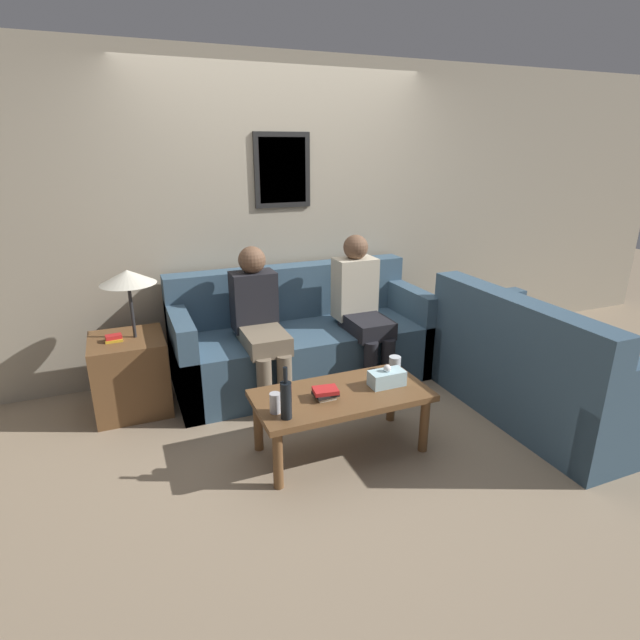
# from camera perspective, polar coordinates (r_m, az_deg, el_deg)

# --- Properties ---
(ground_plane) EXTENTS (16.00, 16.00, 0.00)m
(ground_plane) POSITION_cam_1_polar(r_m,az_deg,el_deg) (3.93, 0.54, -9.46)
(ground_plane) COLOR gray
(wall_back) EXTENTS (9.00, 0.08, 2.60)m
(wall_back) POSITION_cam_1_polar(r_m,az_deg,el_deg) (4.38, -4.36, 11.51)
(wall_back) COLOR #9E937F
(wall_back) RESTS_ON ground_plane
(couch_main) EXTENTS (2.11, 0.85, 0.93)m
(couch_main) POSITION_cam_1_polar(r_m,az_deg,el_deg) (4.22, -2.11, -2.49)
(couch_main) COLOR #385166
(couch_main) RESTS_ON ground_plane
(couch_side) EXTENTS (0.85, 1.62, 0.93)m
(couch_side) POSITION_cam_1_polar(r_m,az_deg,el_deg) (3.98, 23.63, -5.55)
(couch_side) COLOR #385166
(couch_side) RESTS_ON ground_plane
(coffee_table) EXTENTS (1.11, 0.54, 0.42)m
(coffee_table) POSITION_cam_1_polar(r_m,az_deg,el_deg) (3.21, 2.45, -9.22)
(coffee_table) COLOR brown
(coffee_table) RESTS_ON ground_plane
(side_table_with_lamp) EXTENTS (0.52, 0.52, 1.08)m
(side_table_with_lamp) POSITION_cam_1_polar(r_m,az_deg,el_deg) (3.96, -20.85, -4.92)
(side_table_with_lamp) COLOR brown
(side_table_with_lamp) RESTS_ON ground_plane
(wine_bottle) EXTENTS (0.07, 0.07, 0.32)m
(wine_bottle) POSITION_cam_1_polar(r_m,az_deg,el_deg) (2.86, -3.90, -9.00)
(wine_bottle) COLOR black
(wine_bottle) RESTS_ON coffee_table
(drinking_glass) EXTENTS (0.08, 0.08, 0.10)m
(drinking_glass) POSITION_cam_1_polar(r_m,az_deg,el_deg) (3.49, 8.54, -4.96)
(drinking_glass) COLOR silver
(drinking_glass) RESTS_ON coffee_table
(book_stack) EXTENTS (0.16, 0.13, 0.07)m
(book_stack) POSITION_cam_1_polar(r_m,az_deg,el_deg) (3.10, 0.63, -8.33)
(book_stack) COLOR beige
(book_stack) RESTS_ON coffee_table
(soda_can) EXTENTS (0.07, 0.07, 0.12)m
(soda_can) POSITION_cam_1_polar(r_m,az_deg,el_deg) (2.95, -5.14, -9.42)
(soda_can) COLOR #BCBCC1
(soda_can) RESTS_ON coffee_table
(tissue_box) EXTENTS (0.23, 0.12, 0.15)m
(tissue_box) POSITION_cam_1_polar(r_m,az_deg,el_deg) (3.28, 7.65, -6.57)
(tissue_box) COLOR silver
(tissue_box) RESTS_ON coffee_table
(person_left) EXTENTS (0.34, 0.66, 1.18)m
(person_left) POSITION_cam_1_polar(r_m,az_deg,el_deg) (3.82, -6.95, 0.14)
(person_left) COLOR #756651
(person_left) RESTS_ON ground_plane
(person_right) EXTENTS (0.34, 0.63, 1.22)m
(person_right) POSITION_cam_1_polar(r_m,az_deg,el_deg) (4.08, 4.74, 1.76)
(person_right) COLOR black
(person_right) RESTS_ON ground_plane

